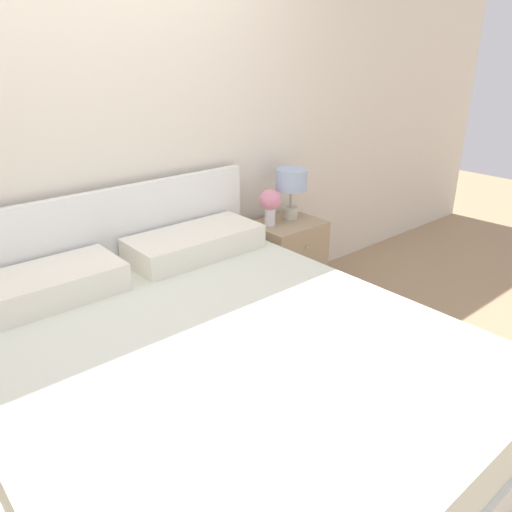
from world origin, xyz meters
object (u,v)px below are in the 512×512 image
at_px(bed, 212,385).
at_px(nightstand, 287,261).
at_px(table_lamp, 291,184).
at_px(flower_vase, 270,203).

height_order(bed, nightstand, bed).
relative_size(bed, nightstand, 3.67).
height_order(table_lamp, flower_vase, table_lamp).
bearing_deg(nightstand, bed, -146.98).
height_order(bed, flower_vase, bed).
height_order(nightstand, flower_vase, flower_vase).
bearing_deg(bed, flower_vase, 37.19).
relative_size(nightstand, table_lamp, 1.66).
bearing_deg(flower_vase, nightstand, -15.57).
bearing_deg(table_lamp, flower_vase, -177.23).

